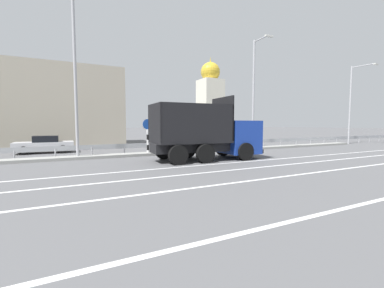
# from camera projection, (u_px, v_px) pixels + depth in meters

# --- Properties ---
(ground_plane) EXTENTS (320.00, 320.00, 0.00)m
(ground_plane) POSITION_uv_depth(u_px,v_px,m) (194.00, 155.00, 17.52)
(ground_plane) COLOR #565659
(lane_strip_0) EXTENTS (67.88, 0.16, 0.01)m
(lane_strip_0) POSITION_uv_depth(u_px,v_px,m) (222.00, 164.00, 13.78)
(lane_strip_0) COLOR silver
(lane_strip_0) RESTS_ON ground_plane
(lane_strip_1) EXTENTS (67.88, 0.16, 0.01)m
(lane_strip_1) POSITION_uv_depth(u_px,v_px,m) (244.00, 169.00, 12.14)
(lane_strip_1) COLOR silver
(lane_strip_1) RESTS_ON ground_plane
(lane_strip_2) EXTENTS (67.88, 0.16, 0.01)m
(lane_strip_2) POSITION_uv_depth(u_px,v_px,m) (279.00, 177.00, 10.22)
(lane_strip_2) COLOR silver
(lane_strip_2) RESTS_ON ground_plane
(lane_strip_3) EXTENTS (67.88, 0.16, 0.01)m
(lane_strip_3) POSITION_uv_depth(u_px,v_px,m) (377.00, 201.00, 7.05)
(lane_strip_3) COLOR silver
(lane_strip_3) RESTS_ON ground_plane
(median_island) EXTENTS (37.33, 1.10, 0.18)m
(median_island) POSITION_uv_depth(u_px,v_px,m) (184.00, 152.00, 18.88)
(median_island) COLOR gray
(median_island) RESTS_ON ground_plane
(median_guardrail) EXTENTS (67.88, 0.09, 0.78)m
(median_guardrail) POSITION_uv_depth(u_px,v_px,m) (180.00, 145.00, 19.57)
(median_guardrail) COLOR #9EA0A5
(median_guardrail) RESTS_ON ground_plane
(dump_truck) EXTENTS (6.67, 3.09, 3.75)m
(dump_truck) POSITION_uv_depth(u_px,v_px,m) (217.00, 138.00, 15.60)
(dump_truck) COLOR #19389E
(dump_truck) RESTS_ON ground_plane
(median_road_sign) EXTENTS (0.75, 0.16, 2.50)m
(median_road_sign) POSITION_uv_depth(u_px,v_px,m) (148.00, 136.00, 17.52)
(median_road_sign) COLOR white
(median_road_sign) RESTS_ON ground_plane
(street_lamp_1) EXTENTS (0.71, 2.79, 10.13)m
(street_lamp_1) POSITION_uv_depth(u_px,v_px,m) (75.00, 64.00, 15.06)
(street_lamp_1) COLOR #ADADB2
(street_lamp_1) RESTS_ON ground_plane
(street_lamp_2) EXTENTS (0.71, 1.99, 9.05)m
(street_lamp_2) POSITION_uv_depth(u_px,v_px,m) (255.00, 90.00, 21.28)
(street_lamp_2) COLOR #ADADB2
(street_lamp_2) RESTS_ON ground_plane
(street_lamp_3) EXTENTS (0.71, 2.50, 8.35)m
(street_lamp_3) POSITION_uv_depth(u_px,v_px,m) (352.00, 101.00, 27.56)
(street_lamp_3) COLOR #ADADB2
(street_lamp_3) RESTS_ON ground_plane
(parked_car_3) EXTENTS (3.93, 1.96, 1.29)m
(parked_car_3) POSITION_uv_depth(u_px,v_px,m) (45.00, 144.00, 18.93)
(parked_car_3) COLOR silver
(parked_car_3) RESTS_ON ground_plane
(church_tower) EXTENTS (3.60, 3.60, 13.40)m
(church_tower) POSITION_uv_depth(u_px,v_px,m) (210.00, 101.00, 43.31)
(church_tower) COLOR silver
(church_tower) RESTS_ON ground_plane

